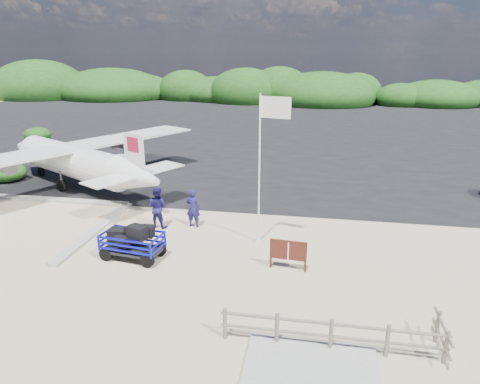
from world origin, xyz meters
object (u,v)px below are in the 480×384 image
(crew_a, at_px, (193,208))
(flagpole, at_px, (258,241))
(crew_b, at_px, (157,207))
(signboard, at_px, (287,269))
(aircraft_large, at_px, (370,151))
(baggage_cart, at_px, (134,258))

(crew_a, bearing_deg, flagpole, 164.66)
(flagpole, height_order, crew_b, flagpole)
(signboard, relative_size, crew_b, 0.76)
(flagpole, distance_m, crew_a, 3.57)
(signboard, bearing_deg, crew_b, 159.38)
(crew_b, height_order, aircraft_large, aircraft_large)
(baggage_cart, relative_size, signboard, 1.71)
(crew_b, bearing_deg, aircraft_large, -112.61)
(baggage_cart, xyz_separation_m, crew_a, (1.50, 3.56, 0.94))
(crew_a, relative_size, crew_b, 0.95)
(aircraft_large, bearing_deg, crew_a, 89.92)
(baggage_cart, relative_size, crew_a, 1.37)
(baggage_cart, height_order, flagpole, flagpole)
(baggage_cart, distance_m, crew_a, 3.98)
(signboard, bearing_deg, flagpole, 127.58)
(baggage_cart, height_order, signboard, baggage_cart)
(flagpole, distance_m, signboard, 2.72)
(signboard, distance_m, aircraft_large, 22.08)
(crew_a, height_order, aircraft_large, aircraft_large)
(crew_b, distance_m, aircraft_large, 21.73)
(aircraft_large, bearing_deg, signboard, 105.08)
(flagpole, height_order, aircraft_large, flagpole)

